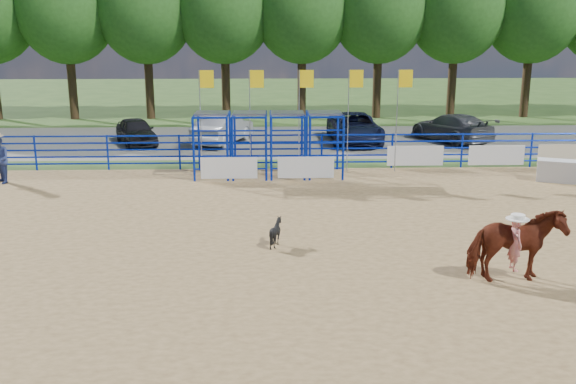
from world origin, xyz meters
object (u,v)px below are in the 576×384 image
object	(u,v)px
car_c	(355,128)
car_d	(451,128)
calf	(276,232)
horse_and_rider	(515,244)
car_b	(223,129)
announcer_table	(559,171)
car_a	(136,131)

from	to	relation	value
car_c	car_d	size ratio (longest dim) A/B	1.08
car_c	car_d	bearing A→B (deg)	0.37
calf	car_d	bearing A→B (deg)	-60.52
horse_and_rider	car_b	world-z (taller)	horse_and_rider
car_c	announcer_table	bearing A→B (deg)	-53.50
car_a	announcer_table	bearing A→B (deg)	-49.08
calf	car_a	bearing A→B (deg)	-7.20
car_b	calf	bearing A→B (deg)	119.45
announcer_table	calf	xyz separation A→B (m)	(-11.11, -7.22, -0.04)
car_b	car_d	bearing A→B (deg)	-158.49
announcer_table	car_a	size ratio (longest dim) A/B	0.40
calf	horse_and_rider	bearing A→B (deg)	-147.14
announcer_table	car_b	distance (m)	16.32
calf	car_a	world-z (taller)	car_a
horse_and_rider	car_a	xyz separation A→B (m)	(-12.50, 18.92, -0.28)
announcer_table	calf	world-z (taller)	announcer_table
announcer_table	calf	distance (m)	13.25
car_d	car_a	bearing A→B (deg)	-23.47
calf	car_c	xyz separation A→B (m)	(4.35, 16.35, 0.37)
car_a	car_c	distance (m)	11.30
car_a	car_b	bearing A→B (deg)	-21.84
horse_and_rider	car_b	distance (m)	20.63
announcer_table	car_a	world-z (taller)	car_a
car_a	car_b	world-z (taller)	car_b
announcer_table	horse_and_rider	xyz separation A→B (m)	(-5.56, -10.01, 0.52)
announcer_table	calf	bearing A→B (deg)	-146.96
horse_and_rider	announcer_table	bearing A→B (deg)	60.93
announcer_table	calf	size ratio (longest dim) A/B	2.09
car_a	car_b	xyz separation A→B (m)	(4.45, 0.07, 0.09)
horse_and_rider	calf	bearing A→B (deg)	153.36
horse_and_rider	calf	distance (m)	6.23
horse_and_rider	car_d	distance (m)	19.57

